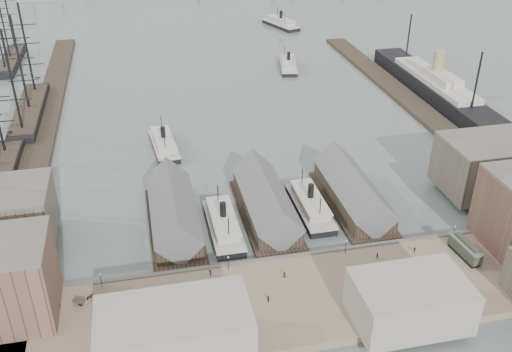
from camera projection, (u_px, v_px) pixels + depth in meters
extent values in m
plane|color=#55635E|center=(281.00, 251.00, 148.56)|extent=(900.00, 900.00, 0.00)
cube|color=#7E6954|center=(303.00, 299.00, 131.05)|extent=(180.00, 30.00, 2.00)
cube|color=#59544C|center=(286.00, 260.00, 143.57)|extent=(180.00, 1.20, 2.30)
cube|color=#2D231C|center=(46.00, 120.00, 220.53)|extent=(10.00, 220.00, 1.60)
cube|color=#2D231C|center=(406.00, 99.00, 239.38)|extent=(10.00, 180.00, 1.60)
cube|color=#2D231C|center=(175.00, 227.00, 157.01)|extent=(14.00, 42.00, 1.20)
cube|color=#2D231C|center=(174.00, 216.00, 156.34)|extent=(12.00, 36.00, 5.00)
cube|color=#59595B|center=(173.00, 208.00, 155.07)|extent=(12.60, 37.00, 12.60)
cube|color=#2D231C|center=(267.00, 216.00, 161.88)|extent=(14.00, 42.00, 1.20)
cube|color=#2D231C|center=(266.00, 205.00, 161.21)|extent=(12.00, 36.00, 5.00)
cube|color=#59595B|center=(266.00, 197.00, 159.94)|extent=(12.60, 37.00, 12.60)
cube|color=#2D231C|center=(353.00, 206.00, 166.76)|extent=(14.00, 42.00, 1.20)
cube|color=#2D231C|center=(353.00, 195.00, 166.09)|extent=(12.00, 36.00, 5.00)
cube|color=#59595B|center=(353.00, 187.00, 164.81)|extent=(12.60, 37.00, 12.60)
cube|color=#60564C|center=(0.00, 217.00, 146.35)|extent=(26.00, 20.00, 14.00)
cube|color=#60564C|center=(490.00, 166.00, 169.41)|extent=(28.00, 20.00, 15.00)
cube|color=gray|center=(410.00, 301.00, 121.64)|extent=(24.00, 16.00, 10.00)
cube|color=gray|center=(175.00, 334.00, 111.78)|extent=(30.00, 16.00, 12.00)
cylinder|color=black|center=(101.00, 281.00, 132.31)|extent=(0.16, 0.16, 3.60)
sphere|color=beige|center=(100.00, 274.00, 131.37)|extent=(0.44, 0.44, 0.44)
cylinder|color=black|center=(228.00, 264.00, 137.93)|extent=(0.16, 0.16, 3.60)
sphere|color=beige|center=(228.00, 257.00, 137.00)|extent=(0.44, 0.44, 0.44)
cylinder|color=black|center=(346.00, 248.00, 143.55)|extent=(0.16, 0.16, 3.60)
sphere|color=beige|center=(346.00, 241.00, 142.62)|extent=(0.44, 0.44, 0.44)
cylinder|color=black|center=(454.00, 233.00, 149.17)|extent=(0.16, 0.16, 3.60)
sphere|color=beige|center=(455.00, 227.00, 148.24)|extent=(0.44, 0.44, 0.44)
cube|color=black|center=(224.00, 228.00, 156.21)|extent=(7.61, 26.63, 1.71)
cube|color=beige|center=(223.00, 224.00, 155.60)|extent=(7.99, 26.63, 0.48)
cube|color=beige|center=(223.00, 220.00, 154.95)|extent=(6.18, 19.02, 2.09)
cube|color=beige|center=(223.00, 216.00, 154.29)|extent=(6.66, 20.92, 0.38)
cylinder|color=black|center=(223.00, 210.00, 153.27)|extent=(1.71, 1.71, 4.28)
cylinder|color=black|center=(218.00, 194.00, 160.64)|extent=(0.29, 0.29, 5.71)
cylinder|color=black|center=(229.00, 228.00, 146.08)|extent=(0.29, 0.29, 5.71)
cube|color=black|center=(310.00, 209.00, 164.67)|extent=(7.64, 26.74, 1.72)
cube|color=beige|center=(310.00, 205.00, 164.06)|extent=(8.02, 26.74, 0.48)
cube|color=beige|center=(310.00, 201.00, 163.41)|extent=(6.21, 19.10, 2.10)
cube|color=beige|center=(310.00, 197.00, 162.75)|extent=(6.69, 21.01, 0.38)
cylinder|color=black|center=(311.00, 191.00, 161.72)|extent=(1.72, 1.72, 4.30)
cylinder|color=black|center=(302.00, 177.00, 169.13)|extent=(0.29, 0.29, 5.73)
cylinder|color=black|center=(320.00, 208.00, 154.50)|extent=(0.29, 0.29, 5.73)
cube|color=black|center=(164.00, 147.00, 199.82)|extent=(9.29, 25.81, 1.63)
cube|color=beige|center=(164.00, 144.00, 199.25)|extent=(9.65, 25.84, 0.45)
cube|color=beige|center=(164.00, 141.00, 198.63)|extent=(7.34, 18.50, 1.99)
cube|color=beige|center=(163.00, 137.00, 198.01)|extent=(7.94, 20.34, 0.36)
cylinder|color=black|center=(163.00, 132.00, 197.03)|extent=(1.63, 1.63, 4.07)
cylinder|color=black|center=(161.00, 123.00, 204.04)|extent=(0.27, 0.27, 5.42)
cylinder|color=black|center=(165.00, 143.00, 190.20)|extent=(0.27, 0.27, 5.42)
cube|color=black|center=(288.00, 67.00, 275.14)|extent=(11.91, 25.65, 1.59)
cube|color=beige|center=(288.00, 65.00, 274.58)|extent=(12.25, 25.72, 0.44)
cube|color=beige|center=(288.00, 63.00, 273.97)|extent=(9.18, 18.46, 1.94)
cube|color=beige|center=(289.00, 60.00, 273.37)|extent=(9.97, 20.28, 0.35)
cylinder|color=black|center=(289.00, 56.00, 272.41)|extent=(1.59, 1.59, 3.97)
cylinder|color=black|center=(284.00, 52.00, 279.27)|extent=(0.26, 0.26, 5.30)
cylinder|color=black|center=(293.00, 62.00, 265.74)|extent=(0.26, 0.26, 5.30)
cube|color=black|center=(281.00, 25.00, 342.45)|extent=(17.58, 29.70, 1.84)
cube|color=beige|center=(281.00, 23.00, 341.80)|extent=(17.96, 29.85, 0.51)
cube|color=beige|center=(281.00, 21.00, 341.09)|extent=(13.31, 21.50, 2.25)
cube|color=beige|center=(281.00, 18.00, 340.39)|extent=(14.50, 23.59, 0.41)
cylinder|color=black|center=(281.00, 15.00, 339.29)|extent=(1.84, 1.84, 4.60)
cylinder|color=black|center=(277.00, 11.00, 347.22)|extent=(0.31, 0.31, 6.14)
cylinder|color=black|center=(285.00, 19.00, 331.55)|extent=(0.31, 0.31, 6.14)
cube|color=black|center=(30.00, 113.00, 223.46)|extent=(9.78, 56.52, 3.91)
cube|color=#2D231C|center=(29.00, 107.00, 222.34)|extent=(9.24, 50.87, 0.65)
cylinder|color=black|center=(12.00, 82.00, 196.92)|extent=(0.87, 0.87, 36.95)
cylinder|color=black|center=(20.00, 64.00, 213.76)|extent=(0.87, 0.87, 36.95)
cylinder|color=black|center=(27.00, 49.00, 230.59)|extent=(0.87, 0.87, 36.95)
cube|color=black|center=(11.00, 61.00, 280.86)|extent=(8.41, 46.75, 3.37)
cube|color=#2D231C|center=(10.00, 57.00, 279.90)|extent=(7.95, 42.07, 0.56)
cylinder|color=black|center=(4.00, 26.00, 272.51)|extent=(0.75, 0.75, 31.79)
cylinder|color=black|center=(9.00, 18.00, 286.44)|extent=(0.75, 0.75, 31.79)
cube|color=black|center=(434.00, 89.00, 243.63)|extent=(13.40, 97.89, 6.18)
cube|color=beige|center=(436.00, 79.00, 241.61)|extent=(11.33, 56.67, 2.06)
cube|color=beige|center=(442.00, 78.00, 235.96)|extent=(8.24, 20.61, 3.09)
cylinder|color=tan|center=(438.00, 63.00, 238.07)|extent=(4.53, 4.53, 10.30)
cube|color=black|center=(464.00, 255.00, 143.26)|extent=(3.51, 10.30, 0.85)
cube|color=#2B3728|center=(465.00, 249.00, 142.38)|extent=(3.67, 10.84, 2.76)
cube|color=#59595B|center=(466.00, 244.00, 141.62)|extent=(3.92, 11.28, 0.32)
imported|color=black|center=(90.00, 297.00, 128.95)|extent=(1.68, 1.60, 1.46)
cube|color=#3F2D21|center=(79.00, 301.00, 127.55)|extent=(2.98, 2.40, 0.25)
cylinder|color=black|center=(80.00, 304.00, 127.23)|extent=(1.04, 0.51, 1.10)
cylinder|color=black|center=(78.00, 301.00, 128.22)|extent=(1.04, 0.51, 1.10)
imported|color=black|center=(238.00, 296.00, 129.06)|extent=(2.10, 1.11, 1.71)
cube|color=#3F2D21|center=(227.00, 299.00, 128.35)|extent=(2.73, 1.73, 0.25)
cylinder|color=black|center=(227.00, 302.00, 127.94)|extent=(1.10, 0.18, 1.10)
cylinder|color=black|center=(226.00, 298.00, 129.11)|extent=(1.10, 0.18, 1.10)
imported|color=black|center=(410.00, 287.00, 131.86)|extent=(1.84, 2.01, 1.70)
cube|color=#3F2D21|center=(399.00, 286.00, 131.95)|extent=(2.90, 2.13, 0.25)
cylinder|color=black|center=(399.00, 290.00, 131.51)|extent=(1.08, 0.37, 1.10)
cylinder|color=black|center=(398.00, 286.00, 132.73)|extent=(1.08, 0.37, 1.10)
imported|color=black|center=(59.00, 306.00, 126.30)|extent=(0.75, 0.70, 1.66)
imported|color=black|center=(105.00, 330.00, 120.10)|extent=(0.94, 0.83, 1.60)
imported|color=black|center=(210.00, 273.00, 136.44)|extent=(0.91, 1.20, 1.64)
imported|color=black|center=(268.00, 298.00, 128.45)|extent=(0.78, 1.12, 1.76)
imported|color=black|center=(284.00, 275.00, 135.87)|extent=(0.67, 0.87, 1.58)
imported|color=black|center=(353.00, 293.00, 129.93)|extent=(0.54, 0.68, 1.70)
imported|color=black|center=(377.00, 256.00, 142.15)|extent=(0.99, 1.01, 1.63)
imported|color=black|center=(459.00, 291.00, 130.55)|extent=(1.19, 1.33, 1.79)
imported|color=black|center=(415.00, 250.00, 144.47)|extent=(0.94, 0.42, 1.59)
imported|color=black|center=(465.00, 292.00, 130.46)|extent=(0.47, 0.98, 1.63)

